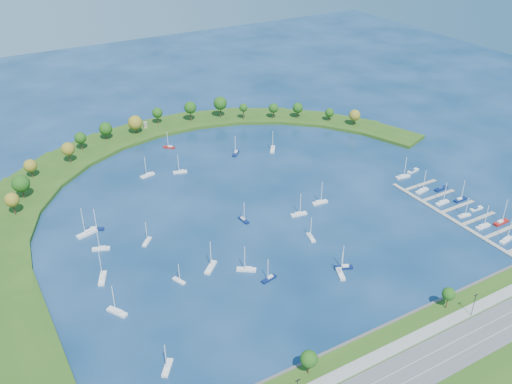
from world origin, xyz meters
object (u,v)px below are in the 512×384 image
moored_boat_8 (340,273)px  dock_system (462,215)px  docked_boat_9 (441,189)px  moored_boat_17 (236,153)px  docked_boat_6 (442,202)px  moored_boat_7 (211,267)px  moored_boat_21 (117,311)px  moored_boat_10 (101,248)px  moored_boat_16 (95,229)px  moored_boat_11 (247,269)px  moored_boat_0 (299,214)px  moored_boat_12 (102,278)px  docked_boat_8 (422,190)px  docked_boat_11 (413,171)px  moored_boat_6 (344,267)px  moored_boat_20 (179,280)px  moored_boat_3 (148,175)px  docked_boat_3 (501,222)px  moored_boat_14 (273,149)px  moored_boat_5 (87,233)px  moored_boat_18 (180,171)px  moored_boat_19 (320,202)px  moored_boat_1 (147,241)px  docked_boat_4 (464,215)px  moored_boat_4 (269,278)px  moored_boat_9 (311,237)px  docked_boat_7 (460,199)px  moored_boat_2 (167,367)px  harbor_tower (145,125)px  moored_boat_13 (169,147)px  docked_boat_0 (506,239)px  docked_boat_10 (403,176)px  docked_boat_2 (483,226)px

moored_boat_8 → dock_system: bearing=117.1°
dock_system → docked_boat_9: size_ratio=9.90×
moored_boat_17 → docked_boat_6: (64.02, -105.69, -0.01)m
moored_boat_7 → moored_boat_21: (-43.71, -7.06, -0.02)m
moored_boat_10 → moored_boat_16: bearing=-75.3°
moored_boat_11 → moored_boat_17: (50.81, 103.57, -0.00)m
moored_boat_0 → moored_boat_12: 99.71m
moored_boat_8 → docked_boat_8: (81.89, 34.95, 0.02)m
moored_boat_10 → moored_boat_17: size_ratio=0.94×
moored_boat_0 → docked_boat_11: (82.72, 5.93, -0.29)m
moored_boat_6 → moored_boat_20: 70.63m
moored_boat_20 → moored_boat_12: bearing=-144.0°
moored_boat_3 → moored_boat_10: size_ratio=1.07×
moored_boat_3 → docked_boat_3: bearing=123.4°
moored_boat_14 → moored_boat_20: size_ratio=1.41×
moored_boat_5 → moored_boat_11: 80.59m
moored_boat_11 → docked_boat_11: (127.19, 31.88, -0.30)m
moored_boat_18 → moored_boat_14: bearing=-164.4°
moored_boat_19 → docked_boat_8: 57.31m
moored_boat_0 → moored_boat_6: bearing=-90.1°
moored_boat_3 → moored_boat_19: bearing=120.9°
moored_boat_1 → moored_boat_14: 116.72m
moored_boat_11 → docked_boat_4: (114.85, -16.50, -0.05)m
moored_boat_4 → docked_boat_3: 121.91m
moored_boat_8 → moored_boat_10: bearing=-108.1°
moored_boat_5 → moored_boat_9: size_ratio=1.35×
dock_system → moored_boat_4: bearing=177.4°
moored_boat_10 → docked_boat_7: 182.02m
moored_boat_2 → moored_boat_20: size_ratio=1.26×
docked_boat_8 → harbor_tower: bearing=114.9°
moored_boat_8 → docked_boat_11: 108.89m
moored_boat_11 → moored_boat_13: size_ratio=1.15×
moored_boat_21 → docked_boat_8: size_ratio=1.03×
moored_boat_4 → docked_boat_6: size_ratio=0.89×
moored_boat_5 → docked_boat_3: moored_boat_5 is taller
moored_boat_11 → moored_boat_21: (-56.46, 1.85, 0.02)m
moored_boat_20 → docked_boat_9: size_ratio=1.13×
moored_boat_19 → docked_boat_9: bearing=-11.9°
docked_boat_8 → moored_boat_21: bearing=175.5°
dock_system → moored_boat_14: 119.56m
moored_boat_18 → moored_boat_13: bearing=-85.8°
moored_boat_2 → moored_boat_17: bearing=-179.5°
harbor_tower → docked_boat_11: size_ratio=0.47×
moored_boat_10 → moored_boat_19: moored_boat_19 is taller
docked_boat_11 → moored_boat_8: bearing=-159.2°
moored_boat_2 → moored_boat_5: size_ratio=0.80×
moored_boat_8 → docked_boat_0: (81.89, -18.65, 0.01)m
moored_boat_11 → docked_boat_10: bearing=-130.8°
moored_boat_11 → moored_boat_19: bearing=-118.5°
moored_boat_21 → docked_boat_2: size_ratio=1.08×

